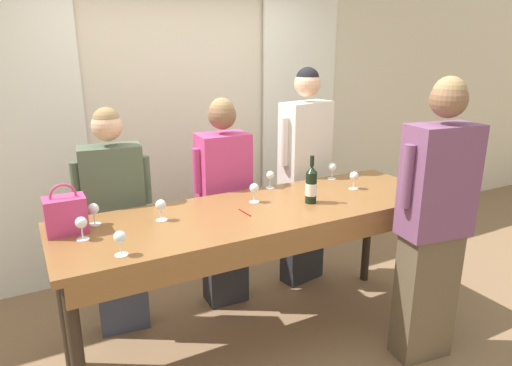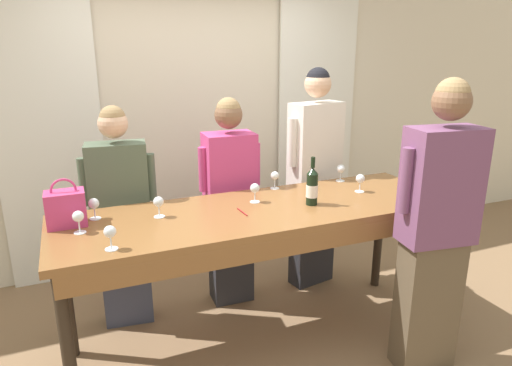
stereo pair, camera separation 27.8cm
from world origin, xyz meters
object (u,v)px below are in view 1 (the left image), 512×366
object	(u,v)px
wine_glass_front_right	(332,168)
wine_glass_center_left	(81,224)
wine_glass_center_mid	(94,210)
guest_pink_top	(224,202)
tasting_bar	(264,224)
guest_cream_sweater	(305,175)
wine_glass_front_left	(270,176)
wine_glass_back_mid	(254,189)
wine_bottle	(311,185)
host_pouring	(434,222)
wine_glass_back_left	(354,177)
guest_olive_jacket	(116,221)
wine_glass_front_mid	(161,206)
wine_glass_center_right	(120,238)
handbag	(66,214)

from	to	relation	value
wine_glass_front_right	wine_glass_center_left	world-z (taller)	same
wine_glass_center_left	wine_glass_center_mid	xyz separation A→B (m)	(0.10, 0.20, 0.00)
guest_pink_top	tasting_bar	bearing A→B (deg)	-90.41
guest_cream_sweater	wine_glass_front_left	bearing A→B (deg)	-152.15
wine_glass_back_mid	guest_pink_top	size ratio (longest dim) A/B	0.08
wine_glass_center_left	guest_pink_top	bearing A→B (deg)	27.98
wine_glass_front_left	guest_cream_sweater	xyz separation A→B (m)	(0.48, 0.26, -0.12)
wine_glass_center_left	wine_bottle	bearing A→B (deg)	-3.14
wine_glass_center_mid	host_pouring	bearing A→B (deg)	-24.44
wine_glass_front_right	wine_glass_back_left	size ratio (longest dim) A/B	1.00
guest_olive_jacket	wine_glass_center_mid	bearing A→B (deg)	-115.60
host_pouring	guest_cream_sweater	bearing A→B (deg)	95.79
wine_glass_front_mid	wine_glass_center_mid	size ratio (longest dim) A/B	1.00
wine_glass_front_mid	wine_glass_back_mid	xyz separation A→B (m)	(0.66, 0.03, 0.00)
tasting_bar	guest_pink_top	distance (m)	0.64
wine_bottle	wine_glass_front_left	bearing A→B (deg)	100.74
wine_glass_front_mid	host_pouring	distance (m)	1.70
tasting_bar	wine_bottle	world-z (taller)	wine_bottle
wine_glass_back_mid	tasting_bar	bearing A→B (deg)	-94.03
wine_glass_front_left	wine_glass_center_right	size ratio (longest dim) A/B	1.00
handbag	wine_glass_center_mid	xyz separation A→B (m)	(0.16, 0.05, -0.02)
tasting_bar	wine_glass_center_mid	xyz separation A→B (m)	(-1.02, 0.24, 0.20)
tasting_bar	wine_glass_center_right	bearing A→B (deg)	-165.42
wine_glass_front_left	host_pouring	xyz separation A→B (m)	(0.61, -1.00, -0.13)
wine_glass_front_left	wine_glass_front_right	xyz separation A→B (m)	(0.56, -0.02, 0.00)
guest_cream_sweater	guest_olive_jacket	bearing A→B (deg)	180.00
wine_glass_back_mid	wine_glass_center_mid	bearing A→B (deg)	175.05
wine_glass_front_right	wine_glass_center_mid	xyz separation A→B (m)	(-1.84, -0.12, -0.00)
wine_glass_front_mid	wine_glass_center_mid	world-z (taller)	same
handbag	wine_glass_front_mid	distance (m)	0.53
wine_glass_front_mid	wine_glass_center_right	distance (m)	0.50
wine_glass_center_right	wine_glass_back_left	bearing A→B (deg)	10.41
guest_pink_top	wine_bottle	bearing A→B (deg)	-63.24
wine_glass_back_left	guest_cream_sweater	size ratio (longest dim) A/B	0.07
tasting_bar	wine_glass_center_mid	bearing A→B (deg)	166.50
tasting_bar	wine_glass_back_left	xyz separation A→B (m)	(0.80, 0.07, 0.20)
wine_glass_center_right	host_pouring	distance (m)	1.89
tasting_bar	wine_glass_center_left	bearing A→B (deg)	177.62
wine_glass_center_right	guest_olive_jacket	xyz separation A→B (m)	(0.14, 0.89, -0.24)
wine_bottle	wine_glass_back_mid	bearing A→B (deg)	150.51
wine_glass_back_left	host_pouring	bearing A→B (deg)	-83.87
wine_glass_back_left	guest_olive_jacket	distance (m)	1.74
wine_glass_center_mid	guest_olive_jacket	world-z (taller)	guest_olive_jacket
guest_pink_top	host_pouring	xyz separation A→B (m)	(0.87, -1.26, 0.11)
wine_glass_front_left	host_pouring	world-z (taller)	host_pouring
wine_glass_front_mid	wine_glass_back_left	world-z (taller)	same
wine_glass_back_mid	guest_olive_jacket	distance (m)	1.00
wine_glass_back_mid	guest_pink_top	world-z (taller)	guest_pink_top
wine_bottle	guest_olive_jacket	bearing A→B (deg)	150.09
wine_glass_front_left	guest_pink_top	world-z (taller)	guest_pink_top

